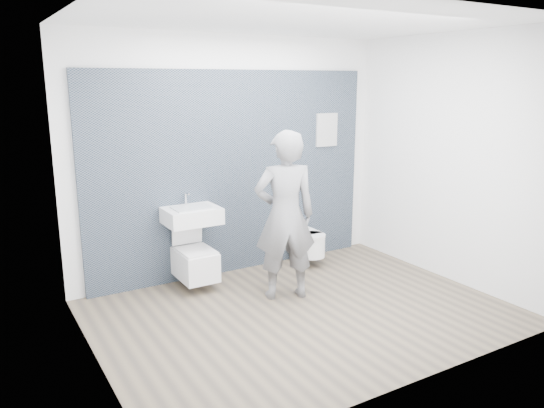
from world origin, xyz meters
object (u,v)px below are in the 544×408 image
washbasin (192,215)px  visitor (285,216)px  toilet_square (195,262)px  toilet_rounded (308,243)px

washbasin → visitor: (0.73, -0.78, 0.07)m
toilet_square → visitor: 1.19m
washbasin → visitor: bearing=-47.0°
toilet_rounded → visitor: size_ratio=0.30×
toilet_square → toilet_rounded: toilet_square is taller
washbasin → toilet_rounded: (1.53, -0.05, -0.56)m
toilet_square → visitor: size_ratio=0.41×
washbasin → toilet_square: size_ratio=0.80×
toilet_rounded → visitor: bearing=-137.8°
visitor → toilet_rounded: bearing=-119.7°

